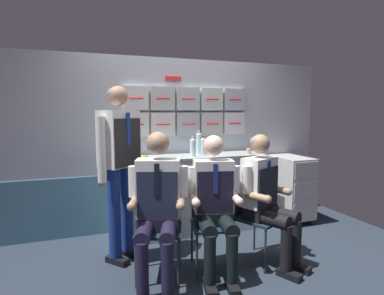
{
  "coord_description": "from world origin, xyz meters",
  "views": [
    {
      "loc": [
        -1.2,
        -2.52,
        1.48
      ],
      "look_at": [
        -0.09,
        0.53,
        1.11
      ],
      "focal_mm": 29.54,
      "sensor_mm": 36.0,
      "label": 1
    }
  ],
  "objects_px": {
    "folding_chair_center": "(212,213)",
    "crew_member_standing": "(120,157)",
    "folding_chair_left": "(159,217)",
    "water_bottle_blue_cap": "(193,147)",
    "crew_member_left": "(158,200)",
    "crew_member_center": "(215,199)",
    "service_trolley": "(290,186)",
    "coffee_cup_spare": "(249,151)",
    "snack_banana": "(141,157)",
    "folding_chair_right": "(252,208)",
    "crew_member_right": "(266,194)"
  },
  "relations": [
    {
      "from": "service_trolley",
      "to": "crew_member_left",
      "type": "relative_size",
      "value": 0.67
    },
    {
      "from": "snack_banana",
      "to": "folding_chair_right",
      "type": "bearing_deg",
      "value": -40.31
    },
    {
      "from": "water_bottle_blue_cap",
      "to": "coffee_cup_spare",
      "type": "xyz_separation_m",
      "value": [
        0.75,
        -0.03,
        -0.08
      ]
    },
    {
      "from": "folding_chair_left",
      "to": "snack_banana",
      "type": "distance_m",
      "value": 0.9
    },
    {
      "from": "crew_member_left",
      "to": "crew_member_center",
      "type": "relative_size",
      "value": 1.03
    },
    {
      "from": "coffee_cup_spare",
      "to": "snack_banana",
      "type": "xyz_separation_m",
      "value": [
        -1.37,
        0.02,
        -0.02
      ]
    },
    {
      "from": "coffee_cup_spare",
      "to": "folding_chair_left",
      "type": "bearing_deg",
      "value": -150.99
    },
    {
      "from": "folding_chair_left",
      "to": "snack_banana",
      "type": "relative_size",
      "value": 4.91
    },
    {
      "from": "folding_chair_left",
      "to": "folding_chair_center",
      "type": "xyz_separation_m",
      "value": [
        0.5,
        -0.04,
        0.0
      ]
    },
    {
      "from": "crew_member_left",
      "to": "water_bottle_blue_cap",
      "type": "height_order",
      "value": "crew_member_left"
    },
    {
      "from": "folding_chair_center",
      "to": "water_bottle_blue_cap",
      "type": "xyz_separation_m",
      "value": [
        0.11,
        0.82,
        0.54
      ]
    },
    {
      "from": "service_trolley",
      "to": "crew_member_left",
      "type": "xyz_separation_m",
      "value": [
        -2.08,
        -0.94,
        0.26
      ]
    },
    {
      "from": "folding_chair_right",
      "to": "crew_member_standing",
      "type": "height_order",
      "value": "crew_member_standing"
    },
    {
      "from": "folding_chair_right",
      "to": "water_bottle_blue_cap",
      "type": "relative_size",
      "value": 3.52
    },
    {
      "from": "folding_chair_center",
      "to": "crew_member_standing",
      "type": "bearing_deg",
      "value": 152.51
    },
    {
      "from": "folding_chair_left",
      "to": "snack_banana",
      "type": "xyz_separation_m",
      "value": [
        -0.02,
        0.77,
        0.45
      ]
    },
    {
      "from": "crew_member_standing",
      "to": "snack_banana",
      "type": "relative_size",
      "value": 10.04
    },
    {
      "from": "crew_member_left",
      "to": "coffee_cup_spare",
      "type": "xyz_separation_m",
      "value": [
        1.41,
        0.9,
        0.26
      ]
    },
    {
      "from": "crew_member_left",
      "to": "coffee_cup_spare",
      "type": "distance_m",
      "value": 1.69
    },
    {
      "from": "folding_chair_left",
      "to": "crew_member_right",
      "type": "xyz_separation_m",
      "value": [
        1.01,
        -0.19,
        0.18
      ]
    },
    {
      "from": "folding_chair_right",
      "to": "folding_chair_center",
      "type": "bearing_deg",
      "value": 179.87
    },
    {
      "from": "folding_chair_center",
      "to": "coffee_cup_spare",
      "type": "relative_size",
      "value": 12.06
    },
    {
      "from": "crew_member_right",
      "to": "crew_member_standing",
      "type": "distance_m",
      "value": 1.47
    },
    {
      "from": "snack_banana",
      "to": "crew_member_center",
      "type": "bearing_deg",
      "value": -63.46
    },
    {
      "from": "crew_member_standing",
      "to": "water_bottle_blue_cap",
      "type": "xyz_separation_m",
      "value": [
        0.91,
        0.4,
        0.02
      ]
    },
    {
      "from": "folding_chair_center",
      "to": "water_bottle_blue_cap",
      "type": "bearing_deg",
      "value": 82.56
    },
    {
      "from": "crew_member_center",
      "to": "water_bottle_blue_cap",
      "type": "bearing_deg",
      "value": 81.66
    },
    {
      "from": "service_trolley",
      "to": "water_bottle_blue_cap",
      "type": "bearing_deg",
      "value": -179.64
    },
    {
      "from": "folding_chair_left",
      "to": "crew_member_left",
      "type": "distance_m",
      "value": 0.26
    },
    {
      "from": "crew_member_right",
      "to": "crew_member_left",
      "type": "bearing_deg",
      "value": 177.94
    },
    {
      "from": "folding_chair_center",
      "to": "water_bottle_blue_cap",
      "type": "height_order",
      "value": "water_bottle_blue_cap"
    },
    {
      "from": "folding_chair_left",
      "to": "water_bottle_blue_cap",
      "type": "relative_size",
      "value": 3.52
    },
    {
      "from": "crew_member_right",
      "to": "folding_chair_right",
      "type": "bearing_deg",
      "value": 114.98
    },
    {
      "from": "folding_chair_left",
      "to": "crew_member_standing",
      "type": "distance_m",
      "value": 0.71
    },
    {
      "from": "folding_chair_center",
      "to": "crew_member_left",
      "type": "bearing_deg",
      "value": -168.97
    },
    {
      "from": "snack_banana",
      "to": "crew_member_left",
      "type": "bearing_deg",
      "value": -92.04
    },
    {
      "from": "service_trolley",
      "to": "crew_member_standing",
      "type": "bearing_deg",
      "value": -169.95
    },
    {
      "from": "crew_member_standing",
      "to": "water_bottle_blue_cap",
      "type": "distance_m",
      "value": 0.99
    },
    {
      "from": "service_trolley",
      "to": "crew_member_center",
      "type": "bearing_deg",
      "value": -147.81
    },
    {
      "from": "crew_member_center",
      "to": "coffee_cup_spare",
      "type": "relative_size",
      "value": 18.13
    },
    {
      "from": "crew_member_right",
      "to": "folding_chair_center",
      "type": "bearing_deg",
      "value": 163.97
    },
    {
      "from": "service_trolley",
      "to": "snack_banana",
      "type": "relative_size",
      "value": 5.08
    },
    {
      "from": "folding_chair_center",
      "to": "water_bottle_blue_cap",
      "type": "distance_m",
      "value": 0.99
    },
    {
      "from": "folding_chair_center",
      "to": "snack_banana",
      "type": "relative_size",
      "value": 4.91
    },
    {
      "from": "folding_chair_center",
      "to": "service_trolley",
      "type": "bearing_deg",
      "value": 28.48
    },
    {
      "from": "crew_member_left",
      "to": "crew_member_right",
      "type": "relative_size",
      "value": 1.03
    },
    {
      "from": "crew_member_left",
      "to": "folding_chair_left",
      "type": "bearing_deg",
      "value": 71.0
    },
    {
      "from": "crew_member_left",
      "to": "folding_chair_right",
      "type": "height_order",
      "value": "crew_member_left"
    },
    {
      "from": "crew_member_right",
      "to": "coffee_cup_spare",
      "type": "distance_m",
      "value": 1.04
    },
    {
      "from": "crew_member_center",
      "to": "snack_banana",
      "type": "bearing_deg",
      "value": 116.54
    }
  ]
}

